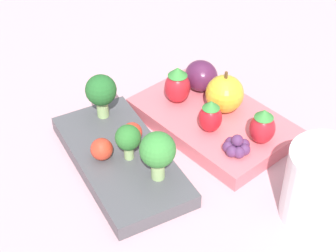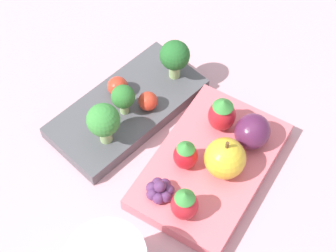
{
  "view_description": "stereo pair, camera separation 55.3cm",
  "coord_description": "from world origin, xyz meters",
  "px_view_note": "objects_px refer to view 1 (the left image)",
  "views": [
    {
      "loc": [
        -0.4,
        0.31,
        0.46
      ],
      "look_at": [
        0.01,
        -0.01,
        0.03
      ],
      "focal_mm": 60.0,
      "sensor_mm": 36.0,
      "label": 1
    },
    {
      "loc": [
        -0.3,
        -0.22,
        0.58
      ],
      "look_at": [
        0.01,
        -0.01,
        0.03
      ],
      "focal_mm": 60.0,
      "sensor_mm": 36.0,
      "label": 2
    }
  ],
  "objects_px": {
    "broccoli_floret_0": "(101,92)",
    "broccoli_floret_2": "(158,151)",
    "strawberry_2": "(177,85)",
    "bento_box_savoury": "(121,160)",
    "bento_box_fruit": "(211,119)",
    "broccoli_floret_1": "(129,140)",
    "strawberry_0": "(210,116)",
    "plum": "(201,76)",
    "strawberry_1": "(263,126)",
    "cherry_tomato_0": "(102,149)",
    "drinking_cup": "(322,186)",
    "apple": "(227,96)",
    "grape_cluster": "(237,146)",
    "cherry_tomato_1": "(132,132)"
  },
  "relations": [
    {
      "from": "bento_box_fruit",
      "to": "grape_cluster",
      "type": "height_order",
      "value": "grape_cluster"
    },
    {
      "from": "strawberry_2",
      "to": "drinking_cup",
      "type": "distance_m",
      "value": 0.23
    },
    {
      "from": "plum",
      "to": "apple",
      "type": "bearing_deg",
      "value": 174.07
    },
    {
      "from": "strawberry_1",
      "to": "drinking_cup",
      "type": "bearing_deg",
      "value": 169.63
    },
    {
      "from": "cherry_tomato_0",
      "to": "grape_cluster",
      "type": "relative_size",
      "value": 0.8
    },
    {
      "from": "bento_box_fruit",
      "to": "strawberry_0",
      "type": "xyz_separation_m",
      "value": [
        -0.02,
        0.02,
        0.03
      ]
    },
    {
      "from": "bento_box_fruit",
      "to": "strawberry_1",
      "type": "bearing_deg",
      "value": -171.31
    },
    {
      "from": "broccoli_floret_2",
      "to": "apple",
      "type": "relative_size",
      "value": 1.07
    },
    {
      "from": "bento_box_fruit",
      "to": "cherry_tomato_1",
      "type": "bearing_deg",
      "value": 79.76
    },
    {
      "from": "strawberry_0",
      "to": "broccoli_floret_1",
      "type": "bearing_deg",
      "value": 80.77
    },
    {
      "from": "strawberry_1",
      "to": "plum",
      "type": "distance_m",
      "value": 0.12
    },
    {
      "from": "broccoli_floret_0",
      "to": "broccoli_floret_2",
      "type": "bearing_deg",
      "value": 175.35
    },
    {
      "from": "apple",
      "to": "grape_cluster",
      "type": "height_order",
      "value": "apple"
    },
    {
      "from": "bento_box_savoury",
      "to": "cherry_tomato_1",
      "type": "height_order",
      "value": "cherry_tomato_1"
    },
    {
      "from": "cherry_tomato_1",
      "to": "apple",
      "type": "relative_size",
      "value": 0.43
    },
    {
      "from": "strawberry_1",
      "to": "strawberry_2",
      "type": "height_order",
      "value": "strawberry_2"
    },
    {
      "from": "cherry_tomato_0",
      "to": "grape_cluster",
      "type": "height_order",
      "value": "same"
    },
    {
      "from": "bento_box_fruit",
      "to": "broccoli_floret_2",
      "type": "xyz_separation_m",
      "value": [
        -0.05,
        0.12,
        0.05
      ]
    },
    {
      "from": "broccoli_floret_1",
      "to": "strawberry_2",
      "type": "height_order",
      "value": "strawberry_2"
    },
    {
      "from": "cherry_tomato_1",
      "to": "plum",
      "type": "distance_m",
      "value": 0.13
    },
    {
      "from": "apple",
      "to": "plum",
      "type": "xyz_separation_m",
      "value": [
        0.06,
        -0.01,
        -0.0
      ]
    },
    {
      "from": "broccoli_floret_1",
      "to": "strawberry_0",
      "type": "relative_size",
      "value": 1.04
    },
    {
      "from": "bento_box_fruit",
      "to": "apple",
      "type": "relative_size",
      "value": 3.6
    },
    {
      "from": "bento_box_fruit",
      "to": "broccoli_floret_1",
      "type": "relative_size",
      "value": 4.52
    },
    {
      "from": "cherry_tomato_1",
      "to": "strawberry_1",
      "type": "distance_m",
      "value": 0.15
    },
    {
      "from": "cherry_tomato_0",
      "to": "strawberry_2",
      "type": "relative_size",
      "value": 0.51
    },
    {
      "from": "cherry_tomato_0",
      "to": "apple",
      "type": "xyz_separation_m",
      "value": [
        -0.02,
        -0.17,
        0.01
      ]
    },
    {
      "from": "strawberry_0",
      "to": "strawberry_2",
      "type": "height_order",
      "value": "strawberry_2"
    },
    {
      "from": "plum",
      "to": "drinking_cup",
      "type": "distance_m",
      "value": 0.23
    },
    {
      "from": "broccoli_floret_2",
      "to": "strawberry_0",
      "type": "relative_size",
      "value": 1.39
    },
    {
      "from": "strawberry_1",
      "to": "cherry_tomato_1",
      "type": "bearing_deg",
      "value": 51.49
    },
    {
      "from": "cherry_tomato_0",
      "to": "plum",
      "type": "distance_m",
      "value": 0.18
    },
    {
      "from": "bento_box_savoury",
      "to": "strawberry_0",
      "type": "xyz_separation_m",
      "value": [
        -0.03,
        -0.11,
        0.03
      ]
    },
    {
      "from": "bento_box_savoury",
      "to": "plum",
      "type": "distance_m",
      "value": 0.16
    },
    {
      "from": "cherry_tomato_1",
      "to": "strawberry_0",
      "type": "xyz_separation_m",
      "value": [
        -0.04,
        -0.08,
        0.01
      ]
    },
    {
      "from": "grape_cluster",
      "to": "broccoli_floret_1",
      "type": "bearing_deg",
      "value": 57.62
    },
    {
      "from": "strawberry_2",
      "to": "bento_box_fruit",
      "type": "bearing_deg",
      "value": -159.08
    },
    {
      "from": "broccoli_floret_0",
      "to": "drinking_cup",
      "type": "bearing_deg",
      "value": -158.71
    },
    {
      "from": "strawberry_0",
      "to": "plum",
      "type": "distance_m",
      "value": 0.08
    },
    {
      "from": "broccoli_floret_2",
      "to": "strawberry_2",
      "type": "height_order",
      "value": "broccoli_floret_2"
    },
    {
      "from": "bento_box_savoury",
      "to": "broccoli_floret_2",
      "type": "distance_m",
      "value": 0.07
    },
    {
      "from": "strawberry_0",
      "to": "plum",
      "type": "xyz_separation_m",
      "value": [
        0.07,
        -0.05,
        -0.0
      ]
    },
    {
      "from": "broccoli_floret_2",
      "to": "broccoli_floret_1",
      "type": "bearing_deg",
      "value": 9.87
    },
    {
      "from": "cherry_tomato_0",
      "to": "apple",
      "type": "relative_size",
      "value": 0.46
    },
    {
      "from": "broccoli_floret_1",
      "to": "plum",
      "type": "distance_m",
      "value": 0.16
    },
    {
      "from": "bento_box_fruit",
      "to": "broccoli_floret_0",
      "type": "bearing_deg",
      "value": 53.75
    },
    {
      "from": "broccoli_floret_0",
      "to": "apple",
      "type": "relative_size",
      "value": 1.04
    },
    {
      "from": "bento_box_savoury",
      "to": "broccoli_floret_0",
      "type": "distance_m",
      "value": 0.09
    },
    {
      "from": "bento_box_fruit",
      "to": "cherry_tomato_0",
      "type": "xyz_separation_m",
      "value": [
        0.02,
        0.15,
        0.02
      ]
    },
    {
      "from": "broccoli_floret_0",
      "to": "broccoli_floret_2",
      "type": "relative_size",
      "value": 0.97
    }
  ]
}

